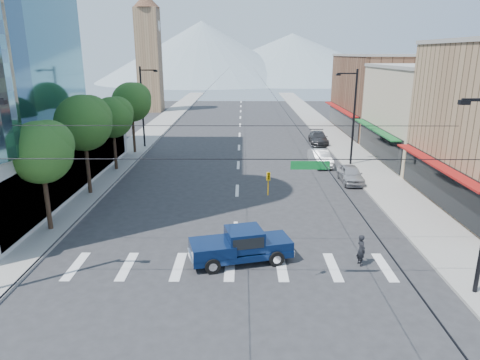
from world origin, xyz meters
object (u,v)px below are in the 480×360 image
Objects in this scene: parked_car_mid at (320,158)px; pedestrian at (361,250)px; parked_car_near at (350,174)px; parked_car_far at (318,138)px; pickup_truck at (240,245)px.

pedestrian is at bearing -98.46° from parked_car_mid.
pedestrian is 0.37× the size of parked_car_mid.
pedestrian is at bearing -101.41° from parked_car_near.
parked_car_mid reaches higher than parked_car_far.
pickup_truck is 1.11× the size of parked_car_far.
parked_car_mid reaches higher than parked_car_near.
parked_car_far is at bearing 77.03° from parked_car_mid.
pickup_truck is 31.40m from parked_car_far.
pickup_truck is 1.23× the size of parked_car_mid.
parked_car_near is (2.98, 14.54, -0.11)m from pedestrian.
parked_car_mid is (7.54, 19.87, -0.18)m from pickup_truck.
parked_car_mid is 0.90× the size of parked_car_far.
pickup_truck is at bearing 73.80° from pedestrian.
parked_car_far is at bearing 90.15° from parked_car_near.
pickup_truck is at bearing -122.39° from parked_car_near.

